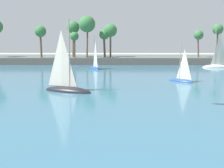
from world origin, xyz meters
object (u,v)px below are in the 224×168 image
(sailboat_near_shore, at_px, (95,66))
(sailboat_toward_headland, at_px, (67,85))
(sailboat_mid_bay, at_px, (181,78))
(sailboat_far_left, at_px, (216,64))

(sailboat_near_shore, height_order, sailboat_toward_headland, sailboat_toward_headland)
(sailboat_mid_bay, distance_m, sailboat_far_left, 25.80)
(sailboat_near_shore, height_order, sailboat_mid_bay, sailboat_near_shore)
(sailboat_near_shore, distance_m, sailboat_toward_headland, 27.41)
(sailboat_toward_headland, distance_m, sailboat_far_left, 43.10)
(sailboat_mid_bay, relative_size, sailboat_toward_headland, 0.64)
(sailboat_near_shore, xyz_separation_m, sailboat_toward_headland, (-1.94, -27.34, 0.21))
(sailboat_toward_headland, bearing_deg, sailboat_mid_bay, 27.39)
(sailboat_toward_headland, xyz_separation_m, sailboat_far_left, (29.72, 31.21, -0.05))
(sailboat_near_shore, distance_m, sailboat_far_left, 28.04)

